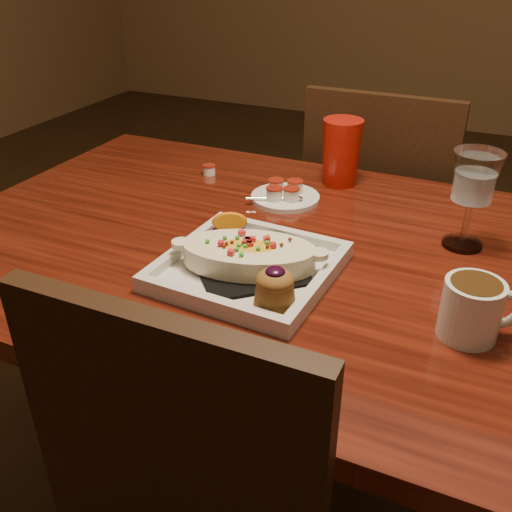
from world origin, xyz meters
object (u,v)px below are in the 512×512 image
at_px(goblet, 474,182).
at_px(red_tumbler, 341,152).
at_px(table, 309,293).
at_px(plate, 251,262).
at_px(coffee_mug, 474,307).
at_px(saucer, 284,195).
at_px(chair_far, 378,228).

distance_m(goblet, red_tumbler, 0.37).
xyz_separation_m(table, plate, (-0.07, -0.13, 0.13)).
bearing_deg(coffee_mug, table, 128.55).
bearing_deg(saucer, coffee_mug, -38.42).
bearing_deg(red_tumbler, table, -81.43).
bearing_deg(goblet, red_tumbler, 146.34).
height_order(chair_far, coffee_mug, chair_far).
bearing_deg(table, chair_far, 90.00).
height_order(coffee_mug, goblet, goblet).
xyz_separation_m(chair_far, red_tumbler, (-0.05, -0.29, 0.32)).
xyz_separation_m(coffee_mug, goblet, (-0.04, 0.29, 0.08)).
bearing_deg(goblet, coffee_mug, -81.39).
distance_m(plate, saucer, 0.33).
xyz_separation_m(goblet, red_tumbler, (-0.31, 0.20, -0.05)).
relative_size(chair_far, red_tumbler, 6.03).
height_order(coffee_mug, red_tumbler, red_tumbler).
distance_m(chair_far, plate, 0.81).
bearing_deg(coffee_mug, red_tumbler, 100.58).
xyz_separation_m(chair_far, plate, (-0.07, -0.76, 0.27)).
height_order(plate, red_tumbler, red_tumbler).
xyz_separation_m(table, goblet, (0.26, 0.14, 0.23)).
distance_m(table, plate, 0.19).
bearing_deg(saucer, chair_far, 72.85).
xyz_separation_m(chair_far, goblet, (0.26, -0.49, 0.37)).
height_order(table, saucer, saucer).
xyz_separation_m(table, chair_far, (-0.00, 0.63, -0.15)).
bearing_deg(table, saucer, 124.55).
height_order(chair_far, plate, chair_far).
height_order(chair_far, red_tumbler, chair_far).
bearing_deg(chair_far, goblet, 117.50).
bearing_deg(table, goblet, 28.16).
bearing_deg(plate, coffee_mug, 0.26).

